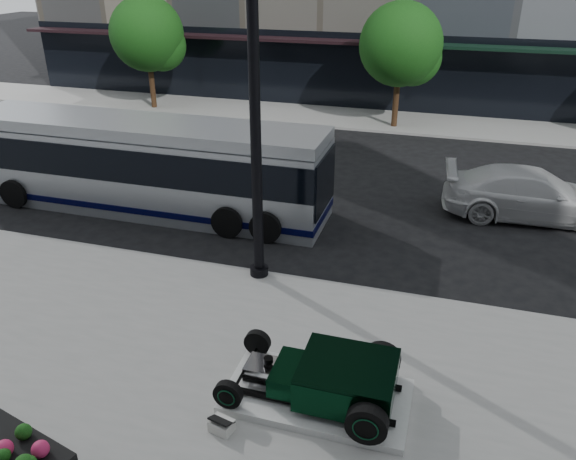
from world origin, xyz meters
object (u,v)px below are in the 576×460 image
(lamppost, at_px, (255,124))
(transit_bus, at_px, (144,165))
(hot_rod, at_px, (336,379))
(flower_planter, at_px, (9,457))
(white_sedan, at_px, (532,194))

(lamppost, xyz_separation_m, transit_bus, (-5.08, 3.31, -2.63))
(transit_bus, bearing_deg, hot_rod, -42.55)
(lamppost, distance_m, transit_bus, 6.61)
(hot_rod, distance_m, flower_planter, 5.55)
(hot_rod, bearing_deg, transit_bus, 137.45)
(transit_bus, bearing_deg, flower_planter, -72.24)
(hot_rod, relative_size, white_sedan, 0.59)
(white_sedan, bearing_deg, hot_rod, 154.09)
(transit_bus, bearing_deg, white_sedan, 12.94)
(hot_rod, relative_size, transit_bus, 0.27)
(hot_rod, xyz_separation_m, white_sedan, (4.11, 10.10, 0.09))
(white_sedan, bearing_deg, flower_planter, 142.23)
(lamppost, relative_size, white_sedan, 1.59)
(lamppost, bearing_deg, white_sedan, 41.01)
(hot_rod, bearing_deg, lamppost, 125.80)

